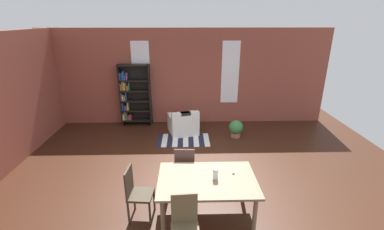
# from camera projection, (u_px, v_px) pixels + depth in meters

# --- Properties ---
(ground_plane) EXTENTS (10.31, 10.31, 0.00)m
(ground_plane) POSITION_uv_depth(u_px,v_px,m) (187.00, 183.00, 5.52)
(ground_plane) COLOR #391D11
(back_wall_brick) EXTENTS (8.93, 0.12, 2.99)m
(back_wall_brick) POSITION_uv_depth(u_px,v_px,m) (186.00, 77.00, 8.32)
(back_wall_brick) COLOR brown
(back_wall_brick) RESTS_ON ground
(window_pane_0) EXTENTS (0.55, 0.02, 1.95)m
(window_pane_0) POSITION_uv_depth(u_px,v_px,m) (141.00, 73.00, 8.16)
(window_pane_0) COLOR white
(window_pane_1) EXTENTS (0.55, 0.02, 1.95)m
(window_pane_1) POSITION_uv_depth(u_px,v_px,m) (230.00, 73.00, 8.23)
(window_pane_1) COLOR white
(dining_table) EXTENTS (1.63, 1.09, 0.74)m
(dining_table) POSITION_uv_depth(u_px,v_px,m) (207.00, 183.00, 4.38)
(dining_table) COLOR #7F684E
(dining_table) RESTS_ON ground
(vase_on_table) EXTENTS (0.09, 0.09, 0.19)m
(vase_on_table) POSITION_uv_depth(u_px,v_px,m) (215.00, 174.00, 4.33)
(vase_on_table) COLOR silver
(vase_on_table) RESTS_ON dining_table
(tealight_candle_0) EXTENTS (0.04, 0.04, 0.04)m
(tealight_candle_0) POSITION_uv_depth(u_px,v_px,m) (233.00, 173.00, 4.50)
(tealight_candle_0) COLOR silver
(tealight_candle_0) RESTS_ON dining_table
(dining_chair_head_left) EXTENTS (0.43, 0.43, 0.95)m
(dining_chair_head_left) POSITION_uv_depth(u_px,v_px,m) (136.00, 192.00, 4.41)
(dining_chair_head_left) COLOR #3B3124
(dining_chair_head_left) RESTS_ON ground
(dining_chair_near_left) EXTENTS (0.42, 0.42, 0.95)m
(dining_chair_near_left) POSITION_uv_depth(u_px,v_px,m) (185.00, 225.00, 3.70)
(dining_chair_near_left) COLOR brown
(dining_chair_near_left) RESTS_ON ground
(dining_chair_far_left) EXTENTS (0.42, 0.42, 0.95)m
(dining_chair_far_left) POSITION_uv_depth(u_px,v_px,m) (185.00, 167.00, 5.15)
(dining_chair_far_left) COLOR #48322D
(dining_chair_far_left) RESTS_ON ground
(bookshelf_tall) EXTENTS (0.96, 0.28, 1.95)m
(bookshelf_tall) POSITION_uv_depth(u_px,v_px,m) (133.00, 95.00, 8.23)
(bookshelf_tall) COLOR black
(bookshelf_tall) RESTS_ON ground
(armchair_white) EXTENTS (0.97, 0.97, 0.75)m
(armchair_white) POSITION_uv_depth(u_px,v_px,m) (183.00, 124.00, 7.84)
(armchair_white) COLOR silver
(armchair_white) RESTS_ON ground
(potted_plant_by_shelf) EXTENTS (0.40, 0.40, 0.50)m
(potted_plant_by_shelf) POSITION_uv_depth(u_px,v_px,m) (236.00, 128.00, 7.58)
(potted_plant_by_shelf) COLOR #9E6042
(potted_plant_by_shelf) RESTS_ON ground
(striped_rug) EXTENTS (1.48, 0.87, 0.01)m
(striped_rug) POSITION_uv_depth(u_px,v_px,m) (183.00, 140.00, 7.46)
(striped_rug) COLOR #1E1E33
(striped_rug) RESTS_ON ground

